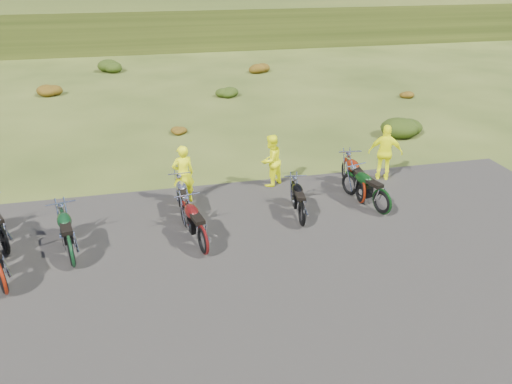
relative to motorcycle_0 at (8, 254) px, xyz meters
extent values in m
plane|color=#303F15|center=(5.09, -1.17, 0.00)|extent=(300.00, 300.00, 0.00)
cube|color=black|center=(5.09, -3.17, 0.00)|extent=(20.00, 12.00, 0.04)
ellipsoid|color=#6F350D|center=(-1.11, 15.43, 0.38)|extent=(1.30, 1.30, 0.77)
ellipsoid|color=black|center=(1.79, 20.73, 0.46)|extent=(1.56, 1.56, 0.92)
ellipsoid|color=#6F350D|center=(4.69, 8.03, 0.23)|extent=(0.77, 0.77, 0.45)
ellipsoid|color=black|center=(7.59, 13.33, 0.31)|extent=(1.03, 1.03, 0.61)
ellipsoid|color=#6F350D|center=(10.49, 18.63, 0.38)|extent=(1.30, 1.30, 0.77)
ellipsoid|color=black|center=(13.39, 5.93, 0.46)|extent=(1.56, 1.56, 0.92)
ellipsoid|color=#6F350D|center=(16.29, 11.23, 0.23)|extent=(0.77, 0.77, 0.45)
imported|color=#F8FF0D|center=(4.40, 1.84, 0.85)|extent=(0.68, 0.51, 1.70)
imported|color=#F8FF0D|center=(7.09, 2.41, 0.80)|extent=(0.99, 0.95, 1.60)
imported|color=#F8FF0D|center=(10.67, 2.06, 0.88)|extent=(1.12, 0.81, 1.76)
camera|label=1|loc=(3.51, -11.16, 6.43)|focal=35.00mm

